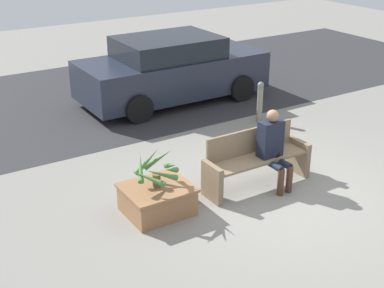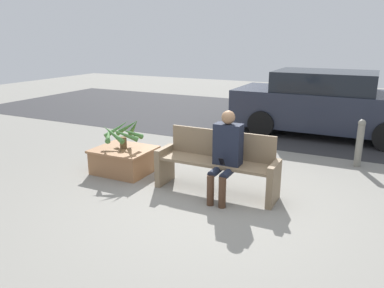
{
  "view_description": "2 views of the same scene",
  "coord_description": "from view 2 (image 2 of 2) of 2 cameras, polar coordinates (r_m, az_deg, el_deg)",
  "views": [
    {
      "loc": [
        -5.12,
        -5.55,
        4.12
      ],
      "look_at": [
        -1.29,
        0.57,
        0.96
      ],
      "focal_mm": 50.0,
      "sensor_mm": 36.0,
      "label": 1
    },
    {
      "loc": [
        1.91,
        -4.44,
        2.27
      ],
      "look_at": [
        -0.67,
        0.74,
        0.61
      ],
      "focal_mm": 35.0,
      "sensor_mm": 36.0,
      "label": 2
    }
  ],
  "objects": [
    {
      "name": "bench",
      "position": [
        5.64,
        3.86,
        -2.9
      ],
      "size": [
        1.86,
        0.49,
        0.92
      ],
      "color": "#7A664C",
      "rests_on": "ground_plane"
    },
    {
      "name": "planter_box",
      "position": [
        6.61,
        -10.3,
        -2.28
      ],
      "size": [
        0.98,
        0.84,
        0.43
      ],
      "color": "#936642",
      "rests_on": "ground_plane"
    },
    {
      "name": "bollard_post",
      "position": [
        7.36,
        24.18,
        0.27
      ],
      "size": [
        0.13,
        0.13,
        0.87
      ],
      "color": "slate",
      "rests_on": "ground_plane"
    },
    {
      "name": "road_surface",
      "position": [
        10.89,
        15.82,
        3.33
      ],
      "size": [
        20.0,
        6.0,
        0.01
      ],
      "primitive_type": "cube",
      "color": "#2D2D30",
      "rests_on": "ground_plane"
    },
    {
      "name": "person_seated",
      "position": [
        5.33,
        5.19,
        -1.04
      ],
      "size": [
        0.39,
        0.57,
        1.29
      ],
      "color": "black",
      "rests_on": "ground_plane"
    },
    {
      "name": "ground_plane",
      "position": [
        5.34,
        2.96,
        -9.22
      ],
      "size": [
        30.0,
        30.0,
        0.0
      ],
      "primitive_type": "plane",
      "color": "gray"
    },
    {
      "name": "potted_plant",
      "position": [
        6.46,
        -10.58,
        1.77
      ],
      "size": [
        0.74,
        0.71,
        0.54
      ],
      "color": "brown",
      "rests_on": "planter_box"
    },
    {
      "name": "parked_car",
      "position": [
        9.5,
        19.83,
        5.78
      ],
      "size": [
        4.32,
        1.98,
        1.51
      ],
      "color": "#232838",
      "rests_on": "ground_plane"
    }
  ]
}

